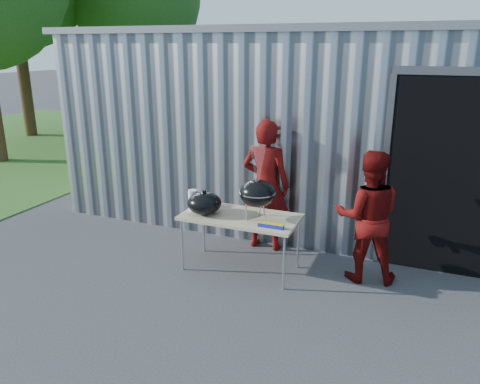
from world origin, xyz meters
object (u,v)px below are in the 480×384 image
at_px(person_cook, 266,185).
at_px(person_bystander, 368,217).
at_px(folding_table, 240,219).
at_px(kettle_grill, 257,187).

relative_size(person_cook, person_bystander, 1.13).
height_order(folding_table, person_cook, person_cook).
relative_size(folding_table, person_cook, 0.80).
bearing_deg(folding_table, person_cook, 85.37).
relative_size(folding_table, kettle_grill, 1.60).
bearing_deg(kettle_grill, person_cook, 101.92).
bearing_deg(person_cook, folding_table, 85.10).
bearing_deg(kettle_grill, person_bystander, 16.76).
height_order(person_cook, person_bystander, person_cook).
relative_size(folding_table, person_bystander, 0.90).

